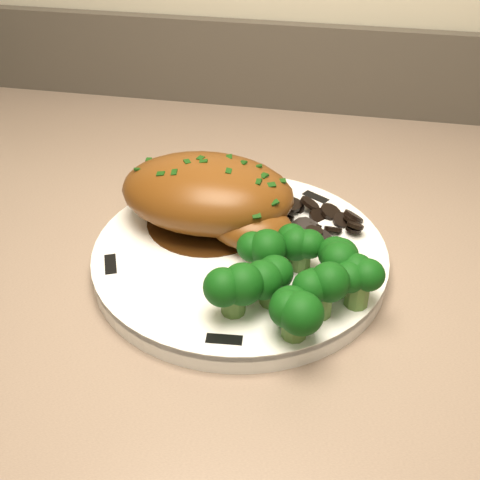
# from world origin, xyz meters

# --- Properties ---
(plate) EXTENTS (0.34, 0.34, 0.02)m
(plate) POSITION_xyz_m (-0.17, 1.61, 0.83)
(plate) COLOR white
(plate) RESTS_ON counter
(rim_accent_0) EXTENTS (0.02, 0.03, 0.00)m
(rim_accent_0) POSITION_xyz_m (-0.05, 1.59, 0.84)
(rim_accent_0) COLOR black
(rim_accent_0) RESTS_ON plate
(rim_accent_1) EXTENTS (0.03, 0.02, 0.00)m
(rim_accent_1) POSITION_xyz_m (-0.11, 1.72, 0.84)
(rim_accent_1) COLOR black
(rim_accent_1) RESTS_ON plate
(rim_accent_2) EXTENTS (0.03, 0.03, 0.00)m
(rim_accent_2) POSITION_xyz_m (-0.25, 1.70, 0.84)
(rim_accent_2) COLOR black
(rim_accent_2) RESTS_ON plate
(rim_accent_3) EXTENTS (0.02, 0.03, 0.00)m
(rim_accent_3) POSITION_xyz_m (-0.28, 1.57, 0.84)
(rim_accent_3) COLOR black
(rim_accent_3) RESTS_ON plate
(rim_accent_4) EXTENTS (0.03, 0.01, 0.00)m
(rim_accent_4) POSITION_xyz_m (-0.16, 1.49, 0.84)
(rim_accent_4) COLOR black
(rim_accent_4) RESTS_ON plate
(gravy_pool) EXTENTS (0.12, 0.12, 0.00)m
(gravy_pool) POSITION_xyz_m (-0.21, 1.65, 0.84)
(gravy_pool) COLOR #3A1E0A
(gravy_pool) RESTS_ON plate
(chicken_breast) EXTENTS (0.18, 0.12, 0.07)m
(chicken_breast) POSITION_xyz_m (-0.20, 1.65, 0.87)
(chicken_breast) COLOR brown
(chicken_breast) RESTS_ON plate
(mushroom_pile) EXTENTS (0.09, 0.07, 0.03)m
(mushroom_pile) POSITION_xyz_m (-0.10, 1.66, 0.84)
(mushroom_pile) COLOR black
(mushroom_pile) RESTS_ON plate
(broccoli_florets) EXTENTS (0.13, 0.12, 0.05)m
(broccoli_florets) POSITION_xyz_m (-0.11, 1.55, 0.86)
(broccoli_florets) COLOR #567C34
(broccoli_florets) RESTS_ON plate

